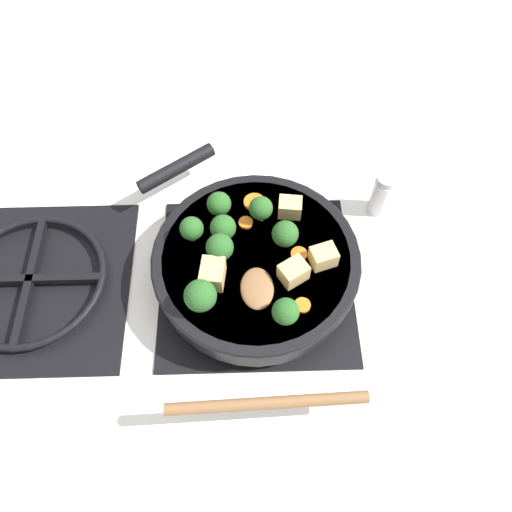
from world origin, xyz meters
TOP-DOWN VIEW (x-y plane):
  - ground_plane at (0.00, 0.00)m, footprint 2.40×2.40m
  - front_burner_grate at (0.00, 0.00)m, footprint 0.31×0.31m
  - rear_burner_grate at (0.00, 0.36)m, footprint 0.31×0.31m
  - skillet_pan at (0.00, 0.00)m, footprint 0.40×0.36m
  - wooden_spoon at (-0.15, -0.01)m, footprint 0.21×0.26m
  - tofu_cube_center_large at (-0.04, -0.05)m, footprint 0.05×0.05m
  - tofu_cube_near_handle at (0.08, -0.06)m, footprint 0.03×0.04m
  - tofu_cube_east_chunk at (-0.04, 0.06)m, footprint 0.05×0.04m
  - tofu_cube_west_chunk at (-0.01, -0.10)m, footprint 0.04×0.04m
  - broccoli_floret_near_spoon at (0.03, 0.05)m, footprint 0.04×0.04m
  - broccoli_floret_center_top at (0.08, 0.05)m, footprint 0.04×0.04m
  - broccoli_floret_east_rim at (0.07, -0.01)m, footprint 0.04×0.04m
  - broccoli_floret_west_rim at (0.04, 0.10)m, footprint 0.04×0.04m
  - broccoli_floret_north_edge at (-0.00, 0.05)m, footprint 0.04×0.04m
  - broccoli_floret_south_cluster at (-0.10, -0.04)m, footprint 0.04×0.04m
  - broccoli_floret_mid_floret at (0.02, -0.04)m, footprint 0.04×0.04m
  - broccoli_floret_small_inner at (-0.08, 0.08)m, footprint 0.05×0.05m
  - carrot_slice_orange_thin at (0.00, -0.06)m, footprint 0.02×0.02m
  - carrot_slice_near_center at (0.10, 0.00)m, footprint 0.03×0.03m
  - carrot_slice_edge_slice at (0.06, 0.01)m, footprint 0.02×0.02m
  - carrot_slice_under_broccoli at (-0.08, -0.06)m, footprint 0.02×0.02m
  - salt_shaker at (0.14, -0.22)m, footprint 0.04×0.04m

SIDE VIEW (x-z plane):
  - ground_plane at x=0.00m, z-range 0.00..0.00m
  - front_burner_grate at x=0.00m, z-range 0.00..0.03m
  - rear_burner_grate at x=0.00m, z-range 0.00..0.03m
  - salt_shaker at x=0.14m, z-range 0.00..0.09m
  - skillet_pan at x=0.00m, z-range 0.03..0.08m
  - carrot_slice_orange_thin at x=0.00m, z-range 0.08..0.08m
  - carrot_slice_near_center at x=0.10m, z-range 0.08..0.08m
  - carrot_slice_edge_slice at x=0.06m, z-range 0.08..0.08m
  - carrot_slice_under_broccoli at x=-0.08m, z-range 0.08..0.08m
  - wooden_spoon at x=-0.15m, z-range 0.08..0.09m
  - tofu_cube_near_handle at x=0.08m, z-range 0.08..0.10m
  - tofu_cube_west_chunk at x=-0.01m, z-range 0.08..0.11m
  - tofu_cube_center_large at x=-0.04m, z-range 0.08..0.11m
  - tofu_cube_east_chunk at x=-0.04m, z-range 0.08..0.11m
  - broccoli_floret_west_rim at x=0.04m, z-range 0.08..0.12m
  - broccoli_floret_east_rim at x=0.07m, z-range 0.08..0.12m
  - broccoli_floret_center_top at x=0.08m, z-range 0.08..0.12m
  - broccoli_floret_south_cluster at x=-0.10m, z-range 0.08..0.12m
  - broccoli_floret_near_spoon at x=0.03m, z-range 0.08..0.13m
  - broccoli_floret_mid_floret at x=0.02m, z-range 0.08..0.13m
  - broccoli_floret_north_edge at x=0.00m, z-range 0.08..0.13m
  - broccoli_floret_small_inner at x=-0.08m, z-range 0.08..0.13m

